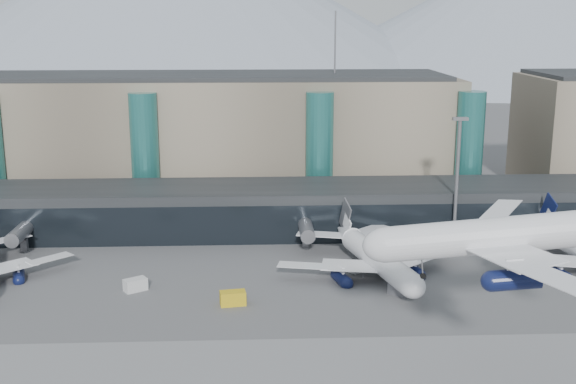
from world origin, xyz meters
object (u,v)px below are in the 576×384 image
at_px(hero_jet, 531,224).
at_px(jet_parked_mid, 371,248).
at_px(veh_d, 458,250).
at_px(lightmast_mid, 457,174).
at_px(veh_a, 135,285).
at_px(veh_h, 233,298).
at_px(veh_g, 353,269).
at_px(veh_c, 398,290).

xyz_separation_m(hero_jet, jet_parked_mid, (-10.66, 44.98, -17.24)).
bearing_deg(veh_d, lightmast_mid, 21.84).
relative_size(lightmast_mid, veh_a, 6.96).
relative_size(hero_jet, veh_h, 9.00).
distance_m(veh_a, veh_h, 17.81).
relative_size(hero_jet, veh_g, 15.65).
bearing_deg(hero_jet, veh_d, 89.38).
height_order(veh_a, veh_h, veh_h).
bearing_deg(veh_a, veh_d, -16.43).
bearing_deg(lightmast_mid, veh_h, -145.43).
xyz_separation_m(hero_jet, veh_d, (7.80, 54.23, -20.98)).
relative_size(hero_jet, veh_d, 14.20).
bearing_deg(veh_a, jet_parked_mid, -21.75).
bearing_deg(hero_jet, veh_a, 151.49).
height_order(jet_parked_mid, veh_a, jet_parked_mid).
height_order(hero_jet, veh_c, hero_jet).
distance_m(veh_c, veh_d, 25.91).
relative_size(lightmast_mid, hero_jet, 0.70).
bearing_deg(jet_parked_mid, hero_jet, 179.12).
height_order(veh_c, veh_h, veh_h).
xyz_separation_m(lightmast_mid, veh_g, (-22.47, -15.96, -13.74)).
height_order(jet_parked_mid, veh_c, jet_parked_mid).
height_order(lightmast_mid, veh_h, lightmast_mid).
height_order(lightmast_mid, veh_d, lightmast_mid).
bearing_deg(veh_g, lightmast_mid, 82.05).
relative_size(veh_g, veh_h, 0.58).
height_order(veh_d, veh_h, veh_h).
bearing_deg(jet_parked_mid, veh_a, 86.37).
bearing_deg(veh_c, veh_g, 160.30).
relative_size(lightmast_mid, jet_parked_mid, 0.70).
relative_size(veh_a, veh_d, 1.43).
relative_size(hero_jet, veh_a, 9.91).
height_order(jet_parked_mid, veh_g, jet_parked_mid).
distance_m(lightmast_mid, veh_c, 34.39).
bearing_deg(veh_h, veh_a, 148.87).
relative_size(lightmast_mid, veh_g, 11.00).
height_order(veh_c, veh_d, veh_c).
bearing_deg(jet_parked_mid, veh_g, 83.09).
distance_m(jet_parked_mid, veh_c, 12.31).
bearing_deg(veh_a, lightmast_mid, -11.22).
distance_m(veh_d, veh_g, 23.67).
bearing_deg(veh_g, veh_h, -99.65).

